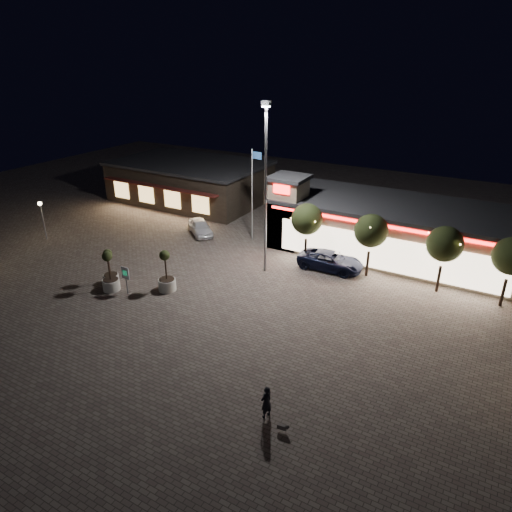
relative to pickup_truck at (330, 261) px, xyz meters
The scene contains 18 objects.
ground 12.41m from the pickup_truck, 120.21° to the right, with size 90.00×90.00×0.00m, color #6C6158.
retail_building 6.26m from the pickup_truck, 57.36° to the left, with size 20.40×8.40×6.10m.
restaurant_building 22.30m from the pickup_truck, 155.38° to the left, with size 16.40×11.00×4.30m.
floodlight_pole 8.08m from the pickup_truck, 147.42° to the right, with size 0.60×0.40×12.38m.
flagpole 9.37m from the pickup_truck, 164.24° to the left, with size 0.95×0.10×8.00m.
lamp_post_west 25.20m from the pickup_truck, 164.53° to the right, with size 0.36×0.36×3.48m.
string_tree_a 3.65m from the pickup_truck, behind, with size 2.42×2.42×4.79m.
string_tree_b 4.00m from the pickup_truck, ahead, with size 2.42×2.42×4.79m.
string_tree_c 8.29m from the pickup_truck, ahead, with size 2.42×2.42×4.79m.
string_tree_d 12.12m from the pickup_truck, ahead, with size 2.42×2.42×4.79m.
pickup_truck is the anchor object (origin of this frame).
white_sedan 13.06m from the pickup_truck, behind, with size 1.60×3.98×1.36m, color white.
pedestrian 16.39m from the pickup_truck, 78.96° to the right, with size 0.61×0.40×1.66m, color black.
dog 17.08m from the pickup_truck, 75.56° to the right, with size 0.55×0.23×0.29m.
planter_left 16.27m from the pickup_truck, 141.65° to the right, with size 1.10×1.10×2.69m.
planter_mid 16.17m from the pickup_truck, 138.41° to the right, with size 1.19×1.19×2.91m.
planter_right 12.37m from the pickup_truck, 134.49° to the right, with size 1.23×1.23×3.02m.
valet_sign 15.09m from the pickup_truck, 135.39° to the right, with size 0.66×0.10×2.01m.
Camera 1 is at (16.90, -19.57, 15.26)m, focal length 32.00 mm.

